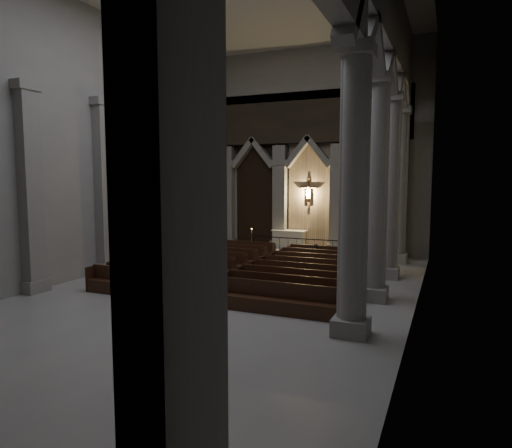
{
  "coord_description": "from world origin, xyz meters",
  "views": [
    {
      "loc": [
        7.95,
        -15.11,
        4.47
      ],
      "look_at": [
        0.22,
        3.0,
        2.43
      ],
      "focal_mm": 32.0,
      "sensor_mm": 36.0,
      "label": 1
    }
  ],
  "objects_px": {
    "pews": "(249,272)",
    "worshipper": "(316,256)",
    "candle_stand_left": "(252,246)",
    "altar_rail": "(297,244)",
    "altar": "(289,239)",
    "candle_stand_right": "(339,251)"
  },
  "relations": [
    {
      "from": "pews",
      "to": "altar_rail",
      "type": "bearing_deg",
      "value": 90.0
    },
    {
      "from": "pews",
      "to": "worshipper",
      "type": "height_order",
      "value": "worshipper"
    },
    {
      "from": "worshipper",
      "to": "candle_stand_left",
      "type": "bearing_deg",
      "value": 169.71
    },
    {
      "from": "altar_rail",
      "to": "pews",
      "type": "relative_size",
      "value": 0.53
    },
    {
      "from": "pews",
      "to": "worshipper",
      "type": "relative_size",
      "value": 8.56
    },
    {
      "from": "candle_stand_left",
      "to": "pews",
      "type": "height_order",
      "value": "candle_stand_left"
    },
    {
      "from": "altar",
      "to": "candle_stand_right",
      "type": "relative_size",
      "value": 1.5
    },
    {
      "from": "altar_rail",
      "to": "candle_stand_left",
      "type": "xyz_separation_m",
      "value": [
        -2.87,
        0.14,
        -0.3
      ]
    },
    {
      "from": "pews",
      "to": "worshipper",
      "type": "bearing_deg",
      "value": 62.84
    },
    {
      "from": "pews",
      "to": "candle_stand_left",
      "type": "bearing_deg",
      "value": 112.77
    },
    {
      "from": "altar_rail",
      "to": "altar",
      "type": "bearing_deg",
      "value": 120.71
    },
    {
      "from": "candle_stand_left",
      "to": "candle_stand_right",
      "type": "xyz_separation_m",
      "value": [
        5.29,
        -0.04,
        -0.01
      ]
    },
    {
      "from": "altar_rail",
      "to": "candle_stand_right",
      "type": "relative_size",
      "value": 3.75
    },
    {
      "from": "altar",
      "to": "candle_stand_left",
      "type": "bearing_deg",
      "value": -137.31
    },
    {
      "from": "altar_rail",
      "to": "worshipper",
      "type": "xyz_separation_m",
      "value": [
        1.94,
        -2.91,
        -0.1
      ]
    },
    {
      "from": "candle_stand_left",
      "to": "candle_stand_right",
      "type": "distance_m",
      "value": 5.3
    },
    {
      "from": "pews",
      "to": "worshipper",
      "type": "distance_m",
      "value": 4.25
    },
    {
      "from": "worshipper",
      "to": "altar_rail",
      "type": "bearing_deg",
      "value": 145.79
    },
    {
      "from": "candle_stand_left",
      "to": "worshipper",
      "type": "relative_size",
      "value": 1.22
    },
    {
      "from": "pews",
      "to": "worshipper",
      "type": "xyz_separation_m",
      "value": [
        1.94,
        3.78,
        0.25
      ]
    },
    {
      "from": "altar_rail",
      "to": "candle_stand_left",
      "type": "height_order",
      "value": "candle_stand_left"
    },
    {
      "from": "altar_rail",
      "to": "pews",
      "type": "distance_m",
      "value": 6.7
    }
  ]
}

